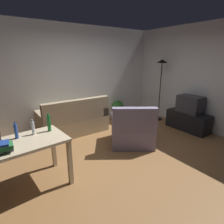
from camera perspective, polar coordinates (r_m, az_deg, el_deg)
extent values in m
cube|color=olive|center=(3.79, 3.16, -13.17)|extent=(5.20, 4.40, 0.02)
cube|color=white|center=(5.22, -11.86, 10.64)|extent=(5.20, 0.10, 2.70)
cube|color=silver|center=(5.33, 26.40, 9.39)|extent=(0.10, 4.40, 2.70)
cube|color=tan|center=(4.86, -11.98, -3.81)|extent=(1.66, 0.84, 0.40)
cube|color=tan|center=(4.41, -10.60, 0.47)|extent=(1.66, 0.16, 0.52)
cube|color=tan|center=(5.08, -4.40, 1.11)|extent=(0.16, 0.84, 0.22)
cube|color=tan|center=(4.54, -20.94, -1.90)|extent=(0.16, 0.84, 0.22)
cube|color=black|center=(5.29, 22.54, -2.60)|extent=(0.44, 1.10, 0.48)
cube|color=#2D2D33|center=(5.16, 23.11, 2.23)|extent=(0.40, 0.60, 0.44)
cube|color=black|center=(5.33, 24.30, 2.52)|extent=(0.01, 0.52, 0.36)
cylinder|color=black|center=(5.93, 14.06, -2.04)|extent=(0.26, 0.26, 0.03)
cylinder|color=black|center=(5.72, 14.67, 6.10)|extent=(0.03, 0.03, 1.68)
cone|color=black|center=(5.63, 15.36, 15.03)|extent=(0.32, 0.32, 0.10)
cube|color=#C6B28E|center=(2.85, -26.54, -8.70)|extent=(1.25, 0.80, 0.04)
cube|color=tan|center=(2.92, -12.93, -15.12)|extent=(0.06, 0.06, 0.72)
cube|color=tan|center=(3.42, -17.75, -10.48)|extent=(0.06, 0.06, 0.72)
cylinder|color=brown|center=(5.85, 1.79, -0.79)|extent=(0.24, 0.24, 0.22)
sphere|color=#2D6B28|center=(5.77, 1.81, 1.86)|extent=(0.36, 0.36, 0.36)
cube|color=gray|center=(4.19, 6.20, -6.95)|extent=(1.22, 1.20, 0.40)
cube|color=slate|center=(3.71, 7.05, -2.55)|extent=(0.84, 0.63, 0.52)
cube|color=gray|center=(4.14, 11.43, -2.89)|extent=(0.60, 0.79, 0.22)
cube|color=gray|center=(4.04, 1.12, -3.00)|extent=(0.60, 0.79, 0.22)
cylinder|color=#2347A3|center=(2.95, -27.67, -5.40)|extent=(0.05, 0.05, 0.21)
cylinder|color=#2347A3|center=(2.91, -28.01, -3.12)|extent=(0.02, 0.02, 0.04)
cylinder|color=silver|center=(2.99, -23.33, -4.65)|extent=(0.05, 0.05, 0.20)
cylinder|color=silver|center=(2.95, -23.60, -2.48)|extent=(0.02, 0.02, 0.04)
cylinder|color=#1E722D|center=(3.02, -19.01, -3.36)|extent=(0.05, 0.05, 0.25)
cylinder|color=#1E722D|center=(2.98, -19.27, -0.71)|extent=(0.02, 0.02, 0.04)
cube|color=#333338|center=(2.65, -31.04, -10.47)|extent=(0.25, 0.17, 0.04)
cube|color=#236B33|center=(2.62, -30.86, -9.90)|extent=(0.21, 0.14, 0.03)
cube|color=#236B33|center=(2.60, -30.97, -9.22)|extent=(0.24, 0.19, 0.04)
cube|color=navy|center=(2.60, -31.43, -8.53)|extent=(0.20, 0.19, 0.03)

